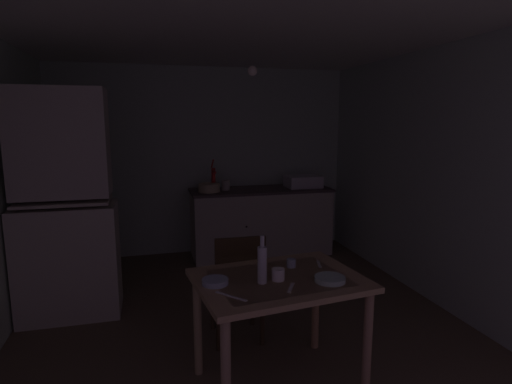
{
  "coord_description": "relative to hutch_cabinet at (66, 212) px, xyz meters",
  "views": [
    {
      "loc": [
        -0.72,
        -3.32,
        1.72
      ],
      "look_at": [
        0.15,
        0.01,
        1.13
      ],
      "focal_mm": 29.0,
      "sensor_mm": 36.0,
      "label": 1
    }
  ],
  "objects": [
    {
      "name": "wall_right",
      "position": [
        3.36,
        -0.49,
        0.27
      ],
      "size": [
        0.1,
        4.17,
        2.4
      ],
      "primitive_type": "cube",
      "color": "#B4C8B6",
      "rests_on": "ground"
    },
    {
      "name": "wall_back",
      "position": [
        1.43,
        1.59,
        0.27
      ],
      "size": [
        3.84,
        0.1,
        2.4
      ],
      "primitive_type": "cube",
      "color": "#B4CAB4",
      "rests_on": "ground"
    },
    {
      "name": "serving_bowl_wide",
      "position": [
        1.76,
        -1.59,
        -0.18
      ],
      "size": [
        0.19,
        0.19,
        0.03
      ],
      "primitive_type": "cylinder",
      "color": "#ADD1C1",
      "rests_on": "dining_table"
    },
    {
      "name": "teacup_mint",
      "position": [
        1.62,
        -1.29,
        -0.16
      ],
      "size": [
        0.06,
        0.06,
        0.06
      ],
      "primitive_type": "cylinder",
      "color": "#9EB2C6",
      "rests_on": "dining_table"
    },
    {
      "name": "hutch_cabinet",
      "position": [
        0.0,
        0.0,
        0.0
      ],
      "size": [
        0.83,
        0.5,
        1.99
      ],
      "color": "beige",
      "rests_on": "ground"
    },
    {
      "name": "dining_table",
      "position": [
        1.48,
        -1.45,
        -0.3
      ],
      "size": [
        1.12,
        0.87,
        0.74
      ],
      "color": "tan",
      "rests_on": "ground"
    },
    {
      "name": "table_knife",
      "position": [
        1.13,
        -1.66,
        -0.19
      ],
      "size": [
        0.15,
        0.17,
        0.0
      ],
      "primitive_type": "cube",
      "rotation": [
        0.0,
        0.0,
        2.28
      ],
      "color": "silver",
      "rests_on": "dining_table"
    },
    {
      "name": "chair_far_side",
      "position": [
        1.34,
        -0.84,
        -0.47
      ],
      "size": [
        0.41,
        0.41,
        0.88
      ],
      "color": "#392A18",
      "rests_on": "ground"
    },
    {
      "name": "stoneware_crock",
      "position": [
        1.65,
        1.24,
        -0.01
      ],
      "size": [
        0.1,
        0.1,
        0.13
      ],
      "primitive_type": "cylinder",
      "color": "beige",
      "rests_on": "counter_cabinet"
    },
    {
      "name": "mug_tall",
      "position": [
        1.46,
        -1.49,
        -0.15
      ],
      "size": [
        0.08,
        0.08,
        0.07
      ],
      "primitive_type": "cylinder",
      "color": "white",
      "rests_on": "dining_table"
    },
    {
      "name": "soup_bowl_small",
      "position": [
        1.07,
        -1.46,
        -0.17
      ],
      "size": [
        0.16,
        0.16,
        0.03
      ],
      "primitive_type": "cylinder",
      "color": "#9EB2C6",
      "rests_on": "dining_table"
    },
    {
      "name": "hand_pump",
      "position": [
        1.5,
        1.27,
        0.1
      ],
      "size": [
        0.05,
        0.27,
        0.39
      ],
      "color": "#B21E19",
      "rests_on": "counter_cabinet"
    },
    {
      "name": "ceiling_slab",
      "position": [
        1.43,
        -0.49,
        1.51
      ],
      "size": [
        3.84,
        4.17,
        0.1
      ],
      "primitive_type": "cube",
      "color": "silver"
    },
    {
      "name": "counter_cabinet",
      "position": [
        2.1,
        1.22,
        -0.5
      ],
      "size": [
        1.79,
        0.64,
        0.86
      ],
      "color": "beige",
      "rests_on": "ground"
    },
    {
      "name": "teaspoon_near_bowl",
      "position": [
        1.5,
        -1.63,
        -0.19
      ],
      "size": [
        0.09,
        0.14,
        0.0
      ],
      "primitive_type": "cube",
      "rotation": [
        0.0,
        0.0,
        1.06
      ],
      "color": "beige",
      "rests_on": "dining_table"
    },
    {
      "name": "teaspoon_by_cup",
      "position": [
        1.82,
        -1.29,
        -0.19
      ],
      "size": [
        0.06,
        0.14,
        0.0
      ],
      "primitive_type": "cube",
      "rotation": [
        0.0,
        0.0,
        1.29
      ],
      "color": "beige",
      "rests_on": "dining_table"
    },
    {
      "name": "pendant_bulb",
      "position": [
        1.56,
        -0.45,
        1.18
      ],
      "size": [
        0.08,
        0.08,
        0.08
      ],
      "primitive_type": "sphere",
      "color": "#F9EFCC"
    },
    {
      "name": "sink_basin",
      "position": [
        2.67,
        1.22,
        0.0
      ],
      "size": [
        0.44,
        0.34,
        0.15
      ],
      "color": "white",
      "rests_on": "counter_cabinet"
    },
    {
      "name": "glass_bottle",
      "position": [
        1.35,
        -1.51,
        -0.07
      ],
      "size": [
        0.06,
        0.06,
        0.3
      ],
      "color": "#B7BCC1",
      "rests_on": "dining_table"
    },
    {
      "name": "mixing_bowl_counter",
      "position": [
        1.42,
        1.17,
        -0.02
      ],
      "size": [
        0.27,
        0.27,
        0.1
      ],
      "primitive_type": "cylinder",
      "color": "beige",
      "rests_on": "counter_cabinet"
    },
    {
      "name": "ground_plane",
      "position": [
        1.43,
        -0.49,
        -0.93
      ],
      "size": [
        5.07,
        5.07,
        0.0
      ],
      "primitive_type": "plane",
      "color": "brown"
    }
  ]
}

